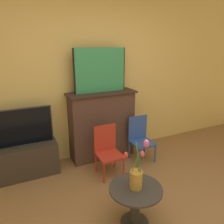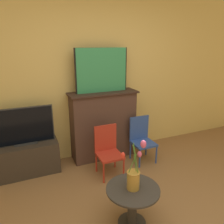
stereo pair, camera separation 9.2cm
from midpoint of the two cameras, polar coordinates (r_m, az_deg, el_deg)
The scene contains 9 objects.
wall_back at distance 3.48m, azimuth -6.48°, elevation 9.85°, with size 8.00×0.06×2.70m.
fireplace_mantel at distance 3.53m, azimuth -3.43°, elevation -3.23°, with size 1.08×0.37×1.09m.
painting at distance 3.32m, azimuth -3.89°, elevation 10.79°, with size 0.82×0.03×0.65m.
tv_stand at distance 3.41m, azimuth -22.15°, elevation -11.49°, with size 0.85×0.38×0.46m.
tv_monitor at distance 3.22m, azimuth -23.15°, elevation -3.81°, with size 0.80×0.12×0.53m.
chair_red at distance 3.13m, azimuth -2.06°, elevation -9.55°, with size 0.33×0.33×0.71m.
chair_blue at distance 3.52m, azimuth 6.62°, elevation -6.49°, with size 0.33×0.33×0.71m.
side_table at distance 2.39m, azimuth 4.90°, elevation -21.99°, with size 0.54×0.54×0.44m.
vase_tulips at distance 2.21m, azimuth 5.31°, elevation -15.88°, with size 0.23×0.14×0.53m.
Camera 1 is at (-1.16, -1.11, 1.81)m, focal length 35.00 mm.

